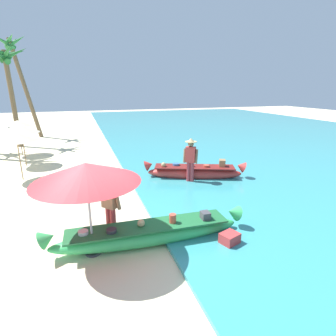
% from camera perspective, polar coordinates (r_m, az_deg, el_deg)
% --- Properties ---
extents(ground_plane, '(80.00, 80.00, 0.00)m').
position_cam_1_polar(ground_plane, '(6.80, -12.76, -15.63)').
color(ground_plane, beige).
extents(sea, '(24.00, 56.00, 0.10)m').
position_cam_1_polar(sea, '(19.73, 26.32, 4.61)').
color(sea, teal).
rests_on(sea, ground).
extents(boat_green_foreground, '(4.81, 0.82, 0.77)m').
position_cam_1_polar(boat_green_foreground, '(6.56, -3.99, -13.68)').
color(boat_green_foreground, '#38B760').
rests_on(boat_green_foreground, ground).
extents(boat_red_midground, '(3.97, 2.05, 0.83)m').
position_cam_1_polar(boat_red_midground, '(10.96, 5.63, -0.83)').
color(boat_red_midground, red).
rests_on(boat_red_midground, ground).
extents(person_vendor_hatted, '(0.56, 0.48, 1.79)m').
position_cam_1_polar(person_vendor_hatted, '(10.23, 4.80, 2.16)').
color(person_vendor_hatted, '#B2383D').
rests_on(person_vendor_hatted, ground).
extents(person_tourist_customer, '(0.51, 0.54, 1.58)m').
position_cam_1_polar(person_tourist_customer, '(6.69, -12.19, -7.50)').
color(person_tourist_customer, '#B2383D').
rests_on(person_tourist_customer, ground).
extents(patio_umbrella_large, '(2.26, 2.26, 2.12)m').
position_cam_1_polar(patio_umbrella_large, '(5.78, -16.97, -1.00)').
color(patio_umbrella_large, '#B7B7BC').
rests_on(patio_umbrella_large, ground).
extents(parasol_row_0, '(1.60, 1.60, 1.91)m').
position_cam_1_polar(parasol_row_0, '(12.05, -29.48, 5.74)').
color(parasol_row_0, '#8E6B47').
rests_on(parasol_row_0, ground).
extents(parasol_row_1, '(1.60, 1.60, 1.91)m').
position_cam_1_polar(parasol_row_1, '(14.26, -28.72, 7.23)').
color(parasol_row_1, '#8E6B47').
rests_on(parasol_row_1, ground).
extents(parasol_row_2, '(1.60, 1.60, 1.91)m').
position_cam_1_polar(parasol_row_2, '(16.70, -29.25, 8.25)').
color(parasol_row_2, '#8E6B47').
rests_on(parasol_row_2, ground).
extents(palm_tree_leaning_seaward, '(2.41, 2.56, 5.98)m').
position_cam_1_polar(palm_tree_leaning_seaward, '(19.27, -30.96, 18.09)').
color(palm_tree_leaning_seaward, brown).
rests_on(palm_tree_leaning_seaward, ground).
extents(palm_tree_far_behind, '(2.51, 2.43, 7.16)m').
position_cam_1_polar(palm_tree_far_behind, '(22.63, -29.71, 19.49)').
color(palm_tree_far_behind, brown).
rests_on(palm_tree_far_behind, ground).
extents(cooler_box, '(0.51, 0.47, 0.34)m').
position_cam_1_polar(cooler_box, '(6.67, 12.91, -14.64)').
color(cooler_box, '#C63838').
rests_on(cooler_box, ground).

